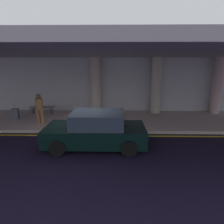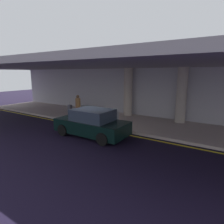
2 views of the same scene
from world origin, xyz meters
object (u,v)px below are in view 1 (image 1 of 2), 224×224
object	(u,v)px
support_column_far_left	(96,86)
traveler_with_luggage	(39,107)
support_column_center	(217,86)
support_column_left_mid	(156,86)
suitcase_upright_primary	(16,114)
trash_bin_steel	(100,117)
bench_metal	(42,109)
car_black	(96,130)

from	to	relation	value
support_column_far_left	traveler_with_luggage	bearing A→B (deg)	-137.28
support_column_far_left	traveler_with_luggage	distance (m)	3.95
support_column_center	traveler_with_luggage	xyz separation A→B (m)	(-10.83, -2.61, -0.86)
support_column_far_left	support_column_left_mid	size ratio (longest dim) A/B	1.00
suitcase_upright_primary	trash_bin_steel	bearing A→B (deg)	-14.79
support_column_left_mid	trash_bin_steel	bearing A→B (deg)	-142.51
trash_bin_steel	support_column_center	bearing A→B (deg)	19.80
support_column_far_left	traveler_with_luggage	xyz separation A→B (m)	(-2.83, -2.61, -0.86)
support_column_far_left	suitcase_upright_primary	distance (m)	5.24
traveler_with_luggage	trash_bin_steel	bearing A→B (deg)	75.27
suitcase_upright_primary	bench_metal	world-z (taller)	suitcase_upright_primary
bench_metal	trash_bin_steel	size ratio (longest dim) A/B	1.88
support_column_center	trash_bin_steel	size ratio (longest dim) A/B	4.29
support_column_left_mid	suitcase_upright_primary	xyz separation A→B (m)	(-8.76, -1.57, -1.51)
car_black	suitcase_upright_primary	size ratio (longest dim) A/B	4.56
suitcase_upright_primary	support_column_left_mid	bearing A→B (deg)	7.71
support_column_far_left	suitcase_upright_primary	world-z (taller)	support_column_far_left
support_column_far_left	trash_bin_steel	bearing A→B (deg)	-80.36
support_column_center	bench_metal	world-z (taller)	support_column_center
support_column_left_mid	trash_bin_steel	size ratio (longest dim) A/B	4.29
support_column_center	car_black	distance (m)	9.17
suitcase_upright_primary	traveler_with_luggage	bearing A→B (deg)	-30.76
support_column_far_left	car_black	world-z (taller)	support_column_far_left
support_column_far_left	traveler_with_luggage	world-z (taller)	support_column_far_left
support_column_center	trash_bin_steel	bearing A→B (deg)	-160.20
support_column_left_mid	traveler_with_luggage	bearing A→B (deg)	-159.06
support_column_center	bench_metal	bearing A→B (deg)	-177.61
support_column_left_mid	traveler_with_luggage	world-z (taller)	support_column_left_mid
support_column_left_mid	support_column_center	xyz separation A→B (m)	(4.00, 0.00, 0.00)
trash_bin_steel	bench_metal	bearing A→B (deg)	151.00
support_column_far_left	bench_metal	distance (m)	3.89
bench_metal	car_black	bearing A→B (deg)	-48.73
traveler_with_luggage	car_black	bearing A→B (deg)	40.12
car_black	support_column_far_left	bearing A→B (deg)	93.90
support_column_far_left	trash_bin_steel	xyz separation A→B (m)	(0.46, -2.71, -1.40)
support_column_far_left	bench_metal	xyz separation A→B (m)	(-3.56, -0.48, -1.47)
suitcase_upright_primary	bench_metal	xyz separation A→B (m)	(1.20, 1.09, 0.04)
suitcase_upright_primary	bench_metal	distance (m)	1.62
support_column_center	suitcase_upright_primary	size ratio (longest dim) A/B	4.06
support_column_left_mid	car_black	bearing A→B (deg)	-124.37
support_column_center	trash_bin_steel	world-z (taller)	support_column_center
traveler_with_luggage	bench_metal	world-z (taller)	traveler_with_luggage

